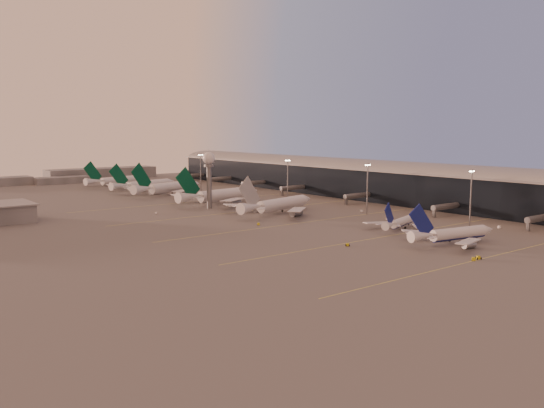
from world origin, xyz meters
TOP-DOWN VIEW (x-y plane):
  - ground at (0.00, 0.00)m, footprint 700.00×700.00m
  - taxiway_markings at (30.00, 56.00)m, footprint 180.00×185.25m
  - terminal at (107.88, 110.09)m, footprint 57.00×362.00m
  - radar_tower at (5.00, 120.00)m, footprint 6.40×6.40m
  - mast_a at (58.00, 0.00)m, footprint 3.60×0.56m
  - mast_b at (55.00, 55.00)m, footprint 3.60×0.56m
  - mast_c at (50.00, 110.00)m, footprint 3.60×0.56m
  - mast_d at (48.00, 200.00)m, footprint 3.60×0.56m
  - distant_horizon at (2.62, 325.14)m, footprint 165.00×37.50m
  - narrowbody_near at (23.83, -15.44)m, footprint 40.53×32.08m
  - narrowbody_mid at (33.10, 16.28)m, footprint 31.90×25.04m
  - widebody_white at (21.05, 82.23)m, footprint 56.45×44.67m
  - greentail_a at (18.96, 131.04)m, footprint 60.12×48.15m
  - greentail_b at (16.16, 186.39)m, footprint 57.94×46.00m
  - greentail_c at (14.13, 215.93)m, footprint 53.68×42.81m
  - greentail_d at (12.98, 257.85)m, footprint 52.82×42.15m
  - gsv_truck_a at (7.21, -34.54)m, footprint 5.50×5.20m
  - gsv_tug_near at (9.79, -34.68)m, footprint 3.58×4.15m
  - gsv_catering_a at (68.69, -7.37)m, footprint 5.75×3.45m
  - gsv_tug_mid at (-8.26, 5.92)m, footprint 3.71×3.54m
  - gsv_truck_b at (48.35, 36.02)m, footprint 5.32×2.37m
  - gsv_truck_c at (-6.11, 62.06)m, footprint 4.46×5.54m
  - gsv_catering_b at (58.00, 61.04)m, footprint 5.44×2.78m
  - gsv_tug_far at (26.56, 104.52)m, footprint 3.75×4.46m
  - gsv_truck_d at (-26.22, 119.39)m, footprint 3.39×5.32m
  - gsv_tug_hangar at (39.76, 145.22)m, footprint 3.56×2.61m

SIDE VIEW (x-z plane):
  - ground at x=0.00m, z-range 0.00..0.00m
  - taxiway_markings at x=30.00m, z-range 0.00..0.02m
  - gsv_tug_hangar at x=39.76m, z-range 0.01..0.93m
  - gsv_tug_mid at x=-8.26m, z-range 0.01..0.93m
  - gsv_tug_near at x=9.79m, z-range 0.02..1.03m
  - gsv_tug_far at x=26.56m, z-range 0.02..1.11m
  - gsv_truck_d at x=-26.22m, z-range 0.02..2.04m
  - gsv_truck_b at x=48.35m, z-range 0.02..2.10m
  - gsv_truck_c at x=-6.11m, z-range 0.02..2.18m
  - gsv_truck_a at x=7.21m, z-range 0.02..2.28m
  - gsv_catering_b at x=58.00m, z-range 0.00..4.36m
  - gsv_catering_a at x=68.69m, z-range 0.00..4.40m
  - narrowbody_mid at x=33.10m, z-range -3.84..9.07m
  - narrowbody_near at x=23.83m, z-range -4.74..11.20m
  - greentail_d at x=12.98m, z-range -6.32..13.23m
  - greentail_c at x=14.13m, z-range -6.44..13.47m
  - widebody_white at x=21.05m, z-range -6.62..13.65m
  - greentail_b at x=16.16m, z-range -7.09..14.84m
  - greentail_a at x=18.96m, z-range -7.11..14.89m
  - distant_horizon at x=2.62m, z-range -0.61..8.39m
  - terminal at x=107.88m, z-range -1.00..22.04m
  - mast_a at x=58.00m, z-range 1.24..26.24m
  - mast_b at x=55.00m, z-range 1.24..26.24m
  - mast_c at x=50.00m, z-range 1.24..26.24m
  - mast_d at x=48.00m, z-range 1.24..26.24m
  - radar_tower at x=5.00m, z-range 5.40..36.50m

